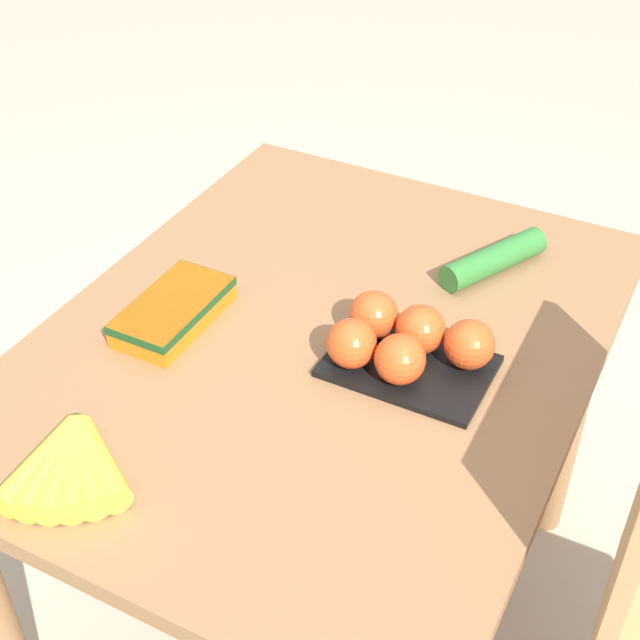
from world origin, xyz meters
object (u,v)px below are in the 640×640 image
(cucumber_near, at_px, (494,259))
(carrot_bag, at_px, (173,310))
(banana_bunch, at_px, (69,465))
(tomato_pack, at_px, (404,343))

(cucumber_near, bearing_deg, carrot_bag, -47.60)
(carrot_bag, relative_size, cucumber_near, 0.98)
(banana_bunch, height_order, cucumber_near, cucumber_near)
(carrot_bag, bearing_deg, tomato_pack, 101.45)
(banana_bunch, relative_size, tomato_pack, 0.72)
(banana_bunch, xyz_separation_m, tomato_pack, (-0.39, 0.28, 0.02))
(carrot_bag, bearing_deg, cucumber_near, 132.40)
(cucumber_near, bearing_deg, banana_bunch, -25.68)
(banana_bunch, relative_size, cucumber_near, 0.83)
(tomato_pack, height_order, carrot_bag, tomato_pack)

